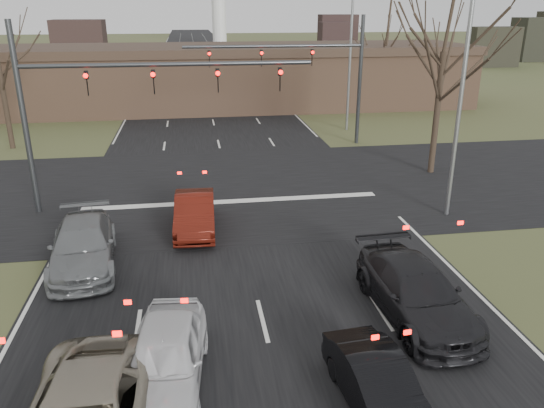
{
  "coord_description": "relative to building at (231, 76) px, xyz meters",
  "views": [
    {
      "loc": [
        -1.72,
        -9.91,
        8.43
      ],
      "look_at": [
        0.91,
        7.14,
        2.0
      ],
      "focal_mm": 35.0,
      "sensor_mm": 36.0,
      "label": 1
    }
  ],
  "objects": [
    {
      "name": "car_grey_ahead",
      "position": [
        -7.61,
        -30.6,
        -1.91
      ],
      "size": [
        2.67,
        5.4,
        1.51
      ],
      "primitive_type": "imported",
      "rotation": [
        0.0,
        0.0,
        0.11
      ],
      "color": "slate",
      "rests_on": "ground"
    },
    {
      "name": "streetlight_right_near",
      "position": [
        6.82,
        -28.0,
        2.92
      ],
      "size": [
        2.34,
        0.25,
        10.0
      ],
      "color": "gray",
      "rests_on": "ground"
    },
    {
      "name": "road_cross",
      "position": [
        -2.0,
        -23.0,
        -2.65
      ],
      "size": [
        200.0,
        14.0,
        0.02
      ],
      "primitive_type": "cube",
      "color": "black",
      "rests_on": "ground"
    },
    {
      "name": "ground",
      "position": [
        -2.0,
        -38.0,
        -2.67
      ],
      "size": [
        360.0,
        360.0,
        0.0
      ],
      "primitive_type": "plane",
      "color": "#45502A",
      "rests_on": "ground"
    },
    {
      "name": "car_red_ahead",
      "position": [
        -3.76,
        -28.03,
        -1.94
      ],
      "size": [
        1.69,
        4.47,
        1.46
      ],
      "primitive_type": "imported",
      "rotation": [
        0.0,
        0.0,
        -0.03
      ],
      "color": "#4C120A",
      "rests_on": "ground"
    },
    {
      "name": "building",
      "position": [
        0.0,
        0.0,
        0.0
      ],
      "size": [
        42.4,
        10.4,
        5.3
      ],
      "color": "#815D45",
      "rests_on": "ground"
    },
    {
      "name": "road_main",
      "position": [
        -2.0,
        22.0,
        -2.66
      ],
      "size": [
        14.0,
        300.0,
        0.02
      ],
      "primitive_type": "cube",
      "color": "black",
      "rests_on": "ground"
    },
    {
      "name": "tree_right_far",
      "position": [
        13.0,
        -3.0,
        4.29
      ],
      "size": [
        5.4,
        5.4,
        9.0
      ],
      "color": "black",
      "rests_on": "ground"
    },
    {
      "name": "streetlight_right_far",
      "position": [
        7.32,
        -11.0,
        2.92
      ],
      "size": [
        2.34,
        0.25,
        10.0
      ],
      "color": "gray",
      "rests_on": "ground"
    },
    {
      "name": "car_black_hatch",
      "position": [
        0.04,
        -38.85,
        -2.04
      ],
      "size": [
        1.67,
        3.88,
        1.24
      ],
      "primitive_type": "imported",
      "rotation": [
        0.0,
        0.0,
        0.1
      ],
      "color": "black",
      "rests_on": "ground"
    },
    {
      "name": "car_white_sedan",
      "position": [
        -4.6,
        -37.33,
        -1.91
      ],
      "size": [
        2.22,
        4.6,
        1.52
      ],
      "primitive_type": "imported",
      "rotation": [
        0.0,
        0.0,
        -0.1
      ],
      "color": "silver",
      "rests_on": "ground"
    },
    {
      "name": "mast_arm_near",
      "position": [
        -7.23,
        -25.0,
        2.41
      ],
      "size": [
        12.12,
        0.24,
        8.0
      ],
      "color": "#383A3D",
      "rests_on": "ground"
    },
    {
      "name": "mast_arm_far",
      "position": [
        4.18,
        -15.0,
        2.35
      ],
      "size": [
        11.12,
        0.24,
        8.0
      ],
      "color": "#383A3D",
      "rests_on": "ground"
    },
    {
      "name": "car_charcoal_sedan",
      "position": [
        2.39,
        -35.36,
        -1.9
      ],
      "size": [
        2.43,
        5.39,
        1.53
      ],
      "primitive_type": "imported",
      "rotation": [
        0.0,
        0.0,
        0.05
      ],
      "color": "black",
      "rests_on": "ground"
    }
  ]
}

